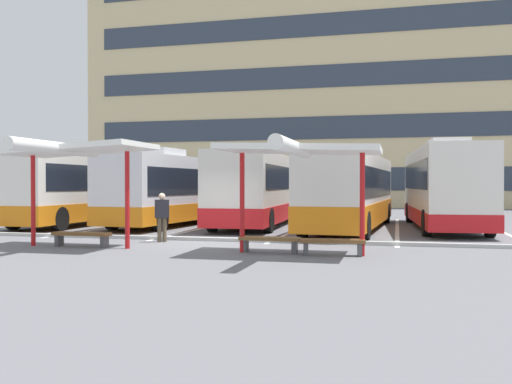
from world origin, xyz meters
The scene contains 20 objects.
ground_plane centered at (0.00, 0.00, 0.00)m, with size 160.00×160.00×0.00m, color slate.
terminal_building centered at (0.03, 35.52, 10.73)m, with size 43.24×12.64×24.19m.
coach_bus_0 centered at (-8.47, 7.47, 1.71)m, with size 2.55×12.33×3.69m.
coach_bus_1 centered at (-4.08, 7.23, 1.64)m, with size 3.29×10.34×3.55m.
coach_bus_2 centered at (-0.04, 8.01, 1.69)m, with size 2.95×11.33×3.64m.
coach_bus_3 centered at (4.30, 6.59, 1.58)m, with size 3.24×12.03×3.48m.
coach_bus_4 centered at (8.16, 8.04, 1.79)m, with size 3.12×11.14×3.79m.
lane_stripe_0 centered at (-10.36, 6.97, 0.00)m, with size 0.16×14.00×0.01m, color white.
lane_stripe_1 centered at (-6.21, 6.97, 0.00)m, with size 0.16×14.00×0.01m, color white.
lane_stripe_2 centered at (-2.07, 6.97, 0.00)m, with size 0.16×14.00×0.01m, color white.
lane_stripe_3 centered at (2.07, 6.97, 0.00)m, with size 0.16×14.00×0.01m, color white.
lane_stripe_4 centered at (6.21, 6.97, 0.00)m, with size 0.16×14.00×0.01m, color white.
lane_stripe_5 centered at (10.36, 6.97, 0.00)m, with size 0.16×14.00×0.01m, color white.
waiting_shelter_0 centered at (-3.30, -2.52, 2.93)m, with size 4.24×4.61×3.20m.
bench_0 centered at (-3.30, -2.13, 0.34)m, with size 1.88×0.44×0.45m.
waiting_shelter_1 centered at (3.61, -2.59, 2.84)m, with size 4.37×4.70×3.06m.
bench_1 centered at (2.71, -2.23, 0.34)m, with size 1.75×0.47×0.45m.
bench_2 centered at (4.51, -2.44, 0.34)m, with size 1.78×0.62×0.45m.
platform_kerb centered at (0.00, 0.52, 0.06)m, with size 44.00×0.24×0.12m, color #ADADA8.
waiting_passenger_0 centered at (-1.45, -0.20, 0.95)m, with size 0.52×0.40×1.64m.
Camera 1 is at (6.20, -17.79, 1.95)m, focal length 39.66 mm.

